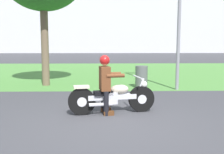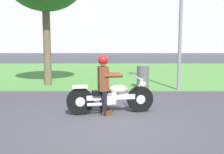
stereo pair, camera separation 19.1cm
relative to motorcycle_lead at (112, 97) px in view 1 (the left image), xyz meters
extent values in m
plane|color=#424247|center=(-0.03, -0.94, -0.39)|extent=(120.00, 120.00, 0.00)
cube|color=#549342|center=(-0.03, 8.88, -0.39)|extent=(60.00, 12.00, 0.01)
cube|color=silver|center=(-3.58, 39.00, 6.33)|extent=(52.68, 8.00, 13.44)
cylinder|color=black|center=(0.71, 0.13, -0.07)|extent=(0.65, 0.23, 0.63)
cylinder|color=silver|center=(0.71, 0.13, -0.07)|extent=(0.24, 0.18, 0.22)
cylinder|color=black|center=(-0.72, -0.13, -0.07)|extent=(0.65, 0.23, 0.63)
cylinder|color=silver|center=(-0.72, -0.13, -0.07)|extent=(0.24, 0.18, 0.22)
cube|color=silver|center=(-0.01, 0.00, 0.01)|extent=(1.17, 0.35, 0.12)
cube|color=silver|center=(-0.06, -0.01, -0.01)|extent=(0.36, 0.29, 0.28)
ellipsoid|color=beige|center=(0.17, 0.03, 0.19)|extent=(0.48, 0.32, 0.22)
cube|color=black|center=(-0.22, -0.04, 0.11)|extent=(0.48, 0.32, 0.10)
cube|color=beige|center=(-0.72, -0.13, 0.28)|extent=(0.39, 0.26, 0.06)
cylinder|color=silver|center=(0.66, 0.12, 0.18)|extent=(0.26, 0.10, 0.53)
cylinder|color=silver|center=(0.61, 0.12, 0.47)|extent=(0.16, 0.66, 0.04)
sphere|color=white|center=(0.77, 0.14, 0.29)|extent=(0.16, 0.16, 0.16)
cylinder|color=silver|center=(-0.28, -0.19, -0.13)|extent=(0.56, 0.18, 0.08)
cylinder|color=black|center=(-0.22, 0.15, -0.11)|extent=(0.12, 0.12, 0.57)
cube|color=#593319|center=(-0.16, 0.16, -0.34)|extent=(0.25, 0.14, 0.10)
cylinder|color=black|center=(-0.15, -0.21, -0.11)|extent=(0.12, 0.12, 0.57)
cube|color=#593319|center=(-0.09, -0.20, -0.34)|extent=(0.25, 0.14, 0.10)
cube|color=brown|center=(-0.18, -0.03, 0.46)|extent=(0.29, 0.41, 0.56)
cylinder|color=brown|center=(0.00, 0.18, 0.54)|extent=(0.43, 0.16, 0.09)
cylinder|color=brown|center=(0.06, -0.16, 0.54)|extent=(0.43, 0.16, 0.09)
sphere|color=#D8A884|center=(-0.18, -0.03, 0.86)|extent=(0.20, 0.20, 0.20)
sphere|color=#B21919|center=(-0.18, -0.03, 0.89)|extent=(0.24, 0.24, 0.24)
cylinder|color=brown|center=(-2.51, 4.23, 1.11)|extent=(0.29, 0.29, 3.01)
cylinder|color=gray|center=(2.39, 3.11, 2.69)|extent=(0.12, 0.12, 6.16)
cylinder|color=#595E5B|center=(1.17, 3.54, 0.02)|extent=(0.45, 0.45, 0.82)
camera|label=1|loc=(-0.17, -6.28, 1.31)|focal=43.01mm
camera|label=2|loc=(0.02, -6.28, 1.31)|focal=43.01mm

